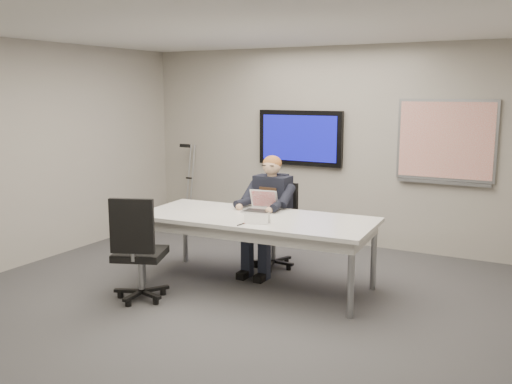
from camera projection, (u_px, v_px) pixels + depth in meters
The scene contains 14 objects.
floor at pixel (224, 308), 5.78m from camera, with size 6.00×6.00×0.02m, color #38383A.
ceiling at pixel (221, 23), 5.30m from camera, with size 6.00×6.00×0.02m, color silver.
wall_back at pixel (333, 146), 8.14m from camera, with size 6.00×0.02×2.80m, color #A6A196.
wall_left at pixel (14, 155), 6.95m from camera, with size 0.02×6.00×2.80m, color #A6A196.
conference_table at pixel (256, 224), 6.33m from camera, with size 2.67×1.24×0.81m.
tv_display at pixel (300, 138), 8.31m from camera, with size 1.30×0.09×0.80m.
whiteboard at pixel (446, 142), 7.36m from camera, with size 1.25×0.08×1.10m.
office_chair_far at pixel (275, 241), 7.13m from camera, with size 0.54×0.54×1.05m.
office_chair_near at pixel (139, 268), 5.94m from camera, with size 0.70×0.70×1.13m.
seated_person at pixel (266, 226), 6.86m from camera, with size 0.44×0.76×1.41m.
crutch at pixel (190, 184), 9.21m from camera, with size 0.19×0.30×1.38m, color #A9ACB1, non-canonical shape.
laptop at pixel (261, 206), 6.57m from camera, with size 0.36×0.34×0.24m.
name_tent at pixel (257, 219), 5.97m from camera, with size 0.25×0.07×0.10m, color white, non-canonical shape.
pen at pixel (241, 224), 5.92m from camera, with size 0.01×0.01×0.14m, color black.
Camera 1 is at (2.91, -4.67, 2.17)m, focal length 40.00 mm.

